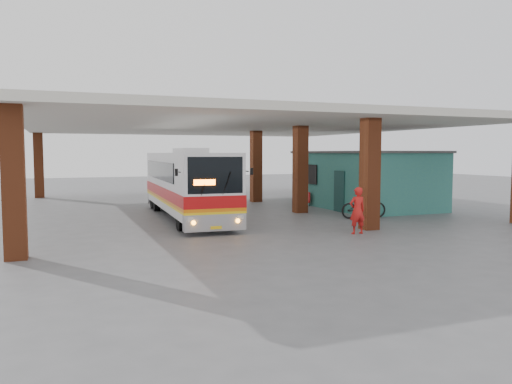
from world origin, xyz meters
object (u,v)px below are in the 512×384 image
at_px(pedestrian, 357,211).
at_px(red_chair, 307,200).
at_px(coach_bus, 187,183).
at_px(motorcycle, 364,206).

relative_size(pedestrian, red_chair, 2.21).
bearing_deg(coach_bus, pedestrian, -52.39).
xyz_separation_m(coach_bus, pedestrian, (4.76, -6.87, -0.73)).
bearing_deg(motorcycle, coach_bus, 76.29).
distance_m(motorcycle, pedestrian, 4.60).
relative_size(coach_bus, red_chair, 14.11).
bearing_deg(red_chair, coach_bus, -150.90).
height_order(motorcycle, red_chair, motorcycle).
bearing_deg(motorcycle, red_chair, 8.78).
bearing_deg(pedestrian, red_chair, -104.29).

